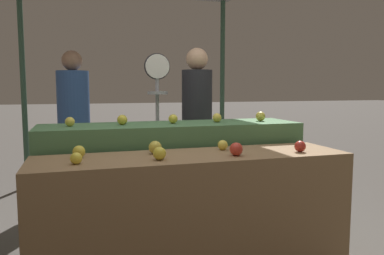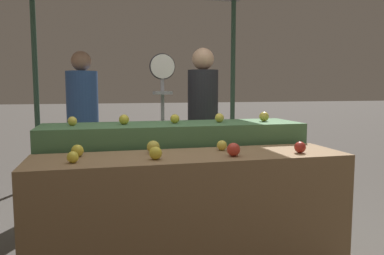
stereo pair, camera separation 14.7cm
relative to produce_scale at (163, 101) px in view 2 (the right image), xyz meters
The scene contains 17 objects.
display_counter_front 1.50m from the produce_scale, 91.15° to the right, with size 2.11×0.55×0.89m, color olive.
display_counter_back 0.97m from the produce_scale, 92.13° to the right, with size 2.11×0.55×1.04m, color #4C7A4C.
apple_front_0 1.62m from the produce_scale, 119.27° to the right, with size 0.07×0.07×0.07m, color gold.
apple_front_1 1.46m from the produce_scale, 101.51° to the right, with size 0.08×0.08×0.08m, color gold.
apple_front_2 1.46m from the produce_scale, 80.96° to the right, with size 0.09×0.09×0.09m, color red.
apple_front_3 1.60m from the produce_scale, 63.24° to the right, with size 0.08×0.08×0.08m, color #B72D23.
apple_front_4 1.44m from the produce_scale, 122.72° to the right, with size 0.08×0.08×0.08m, color gold.
apple_front_5 1.25m from the produce_scale, 102.76° to the right, with size 0.09×0.09×0.09m, color gold.
apple_front_6 1.23m from the produce_scale, 79.18° to the right, with size 0.07×0.07×0.07m, color yellow.
apple_back_0 1.08m from the produce_scale, 139.67° to the right, with size 0.07×0.07×0.07m, color yellow.
apple_back_1 0.82m from the produce_scale, 121.78° to the right, with size 0.08×0.08×0.08m, color gold.
apple_back_2 0.71m from the produce_scale, 91.49° to the right, with size 0.08×0.08×0.08m, color gold.
apple_back_3 0.80m from the produce_scale, 62.53° to the right, with size 0.08×0.08×0.08m, color yellow.
apple_back_4 1.05m from the produce_scale, 42.57° to the right, with size 0.08×0.08×0.08m, color gold.
produce_scale is the anchor object (origin of this frame).
person_vendor_at_scale 0.49m from the produce_scale, 14.19° to the left, with size 0.34×0.34×1.75m.
person_customer_left 1.21m from the produce_scale, 132.05° to the left, with size 0.49×0.49×1.75m.
Camera 2 is at (-0.60, -2.39, 1.33)m, focal length 35.00 mm.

